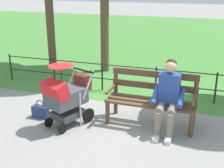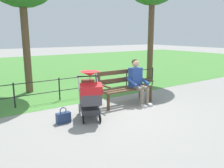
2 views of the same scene
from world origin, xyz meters
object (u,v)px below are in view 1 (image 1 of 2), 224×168
stroller (66,95)px  handbag (41,111)px  park_bench (152,96)px  person_on_bench (168,95)px

stroller → handbag: stroller is taller
park_bench → person_on_bench: (-0.31, 0.22, 0.15)m
person_on_bench → handbag: size_ratio=3.45×
person_on_bench → handbag: 2.46m
stroller → handbag: (0.63, -0.12, -0.47)m
handbag → stroller: bearing=169.0°
handbag → person_on_bench: bearing=-174.4°
stroller → handbag: 0.79m
person_on_bench → stroller: bearing=11.5°
stroller → handbag: size_ratio=3.11×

